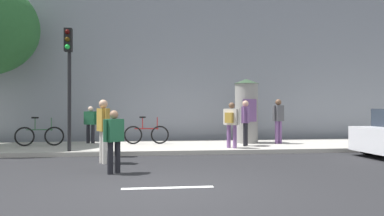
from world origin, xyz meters
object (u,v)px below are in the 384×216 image
Objects in this scene: pedestrian_tallest at (103,126)px; bicycle_leaning at (147,134)px; poster_column at (246,110)px; pedestrian_in_dark_shirt at (231,121)px; pedestrian_with_bag at (114,137)px; pedestrian_in_red_top at (245,119)px; pedestrian_with_backpack at (278,117)px; traffic_light at (69,68)px; bicycle_upright at (39,136)px; pedestrian_in_light_jacket at (91,122)px.

pedestrian_tallest is 1.02× the size of bicycle_leaning.
poster_column is 1.62× the size of pedestrian_in_dark_shirt.
pedestrian_with_bag is 0.88× the size of pedestrian_in_red_top.
pedestrian_in_red_top is at bearing 44.40° from pedestrian_in_dark_shirt.
pedestrian_with_backpack reaches higher than bicycle_leaning.
pedestrian_with_backpack is at bearing 24.46° from pedestrian_in_red_top.
pedestrian_tallest is at bearing -142.24° from poster_column.
traffic_light reaches higher than pedestrian_with_backpack.
bicycle_upright is at bearing -176.15° from bicycle_leaning.
pedestrian_tallest is 1.21× the size of pedestrian_in_light_jacket.
bicycle_upright is at bearing 126.26° from traffic_light.
pedestrian_tallest is at bearing -149.91° from pedestrian_in_red_top.
pedestrian_tallest is (-0.45, 1.72, 0.19)m from pedestrian_with_bag.
pedestrian_in_light_jacket is 0.84× the size of bicycle_upright.
poster_column is at bearing -5.16° from pedestrian_in_light_jacket.
bicycle_leaning is (-2.99, 1.88, -0.58)m from pedestrian_in_dark_shirt.
pedestrian_with_bag is 6.38m from bicycle_upright.
pedestrian_with_backpack is 1.00× the size of bicycle_leaning.
pedestrian_with_bag is at bearing -59.66° from bicycle_upright.
pedestrian_with_backpack is (1.16, -0.55, -0.28)m from poster_column.
pedestrian_in_red_top is (4.46, 4.56, 0.29)m from pedestrian_with_bag.
bicycle_upright is (-1.46, 1.99, -2.32)m from traffic_light.
pedestrian_with_bag is at bearing -138.75° from pedestrian_with_backpack.
pedestrian_in_light_jacket is 0.84× the size of bicycle_leaning.
pedestrian_in_dark_shirt is at bearing 27.16° from pedestrian_tallest.
pedestrian_in_red_top is 7.76m from bicycle_upright.
pedestrian_in_light_jacket reaches higher than bicycle_leaning.
bicycle_leaning is at bearing 41.84° from traffic_light.
traffic_light is 2.22× the size of pedestrian_tallest.
poster_column reaches higher than pedestrian_with_bag.
traffic_light is at bearing -167.19° from pedestrian_with_backpack.
pedestrian_tallest is 7.36m from pedestrian_with_backpack.
pedestrian_in_red_top is (4.91, 2.84, 0.10)m from pedestrian_tallest.
pedestrian_with_bag is 1.01× the size of pedestrian_in_light_jacket.
traffic_light is 2.26× the size of bicycle_leaning.
poster_column reaches higher than pedestrian_in_light_jacket.
traffic_light reaches higher than pedestrian_in_light_jacket.
bicycle_leaning and bicycle_upright have the same top height.
pedestrian_with_bag is at bearing -129.79° from poster_column.
pedestrian_with_backpack is (7.76, 1.76, -1.67)m from traffic_light.
poster_column is 1.54× the size of pedestrian_in_red_top.
pedestrian_with_bag reaches higher than bicycle_upright.
pedestrian_tallest is at bearing -152.84° from pedestrian_in_dark_shirt.
traffic_light is 2.66× the size of pedestrian_with_bag.
pedestrian_with_backpack is at bearing -5.43° from bicycle_leaning.
poster_column is 1.48× the size of bicycle_upright.
pedestrian_in_light_jacket reaches higher than pedestrian_with_bag.
pedestrian_in_red_top reaches higher than pedestrian_in_light_jacket.
traffic_light reaches higher than bicycle_leaning.
pedestrian_in_dark_shirt is (5.24, -2.51, 0.11)m from pedestrian_in_light_jacket.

